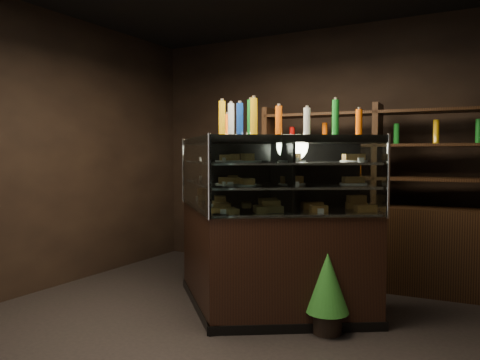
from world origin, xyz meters
name	(u,v)px	position (x,y,z in m)	size (l,w,h in m)	color
ground	(236,342)	(0.00, 0.00, 0.00)	(5.00, 5.00, 0.00)	black
room_shell	(236,90)	(0.00, 0.00, 1.94)	(5.02, 5.02, 3.01)	black
display_case	(260,254)	(-0.16, 0.73, 0.54)	(2.26, 1.59, 1.62)	black
food_display	(260,179)	(-0.16, 0.73, 1.23)	(1.82, 1.07, 0.49)	gold
bottles_top	(261,121)	(-0.16, 0.73, 1.76)	(1.64, 0.93, 0.30)	black
potted_conifer	(328,281)	(0.56, 0.51, 0.43)	(0.35, 0.35, 0.75)	black
back_shelving	(376,233)	(0.59, 2.05, 0.60)	(2.58, 0.59, 2.00)	black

